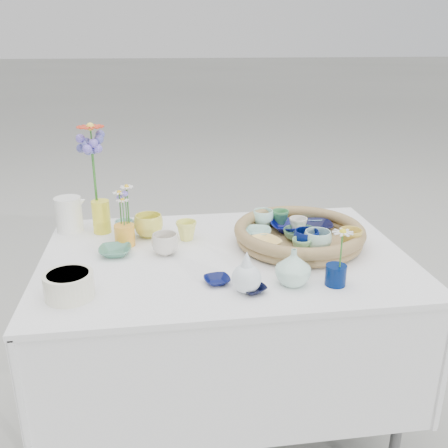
{
  "coord_description": "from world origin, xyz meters",
  "views": [
    {
      "loc": [
        -0.23,
        -1.58,
        1.47
      ],
      "look_at": [
        0.0,
        0.02,
        0.87
      ],
      "focal_mm": 40.0,
      "sensor_mm": 36.0,
      "label": 1
    }
  ],
  "objects": [
    {
      "name": "ground",
      "position": [
        0.0,
        0.0,
        0.0
      ],
      "size": [
        80.0,
        80.0,
        0.0
      ],
      "primitive_type": "plane",
      "color": "#A3A39A"
    },
    {
      "name": "display_table",
      "position": [
        0.0,
        0.0,
        0.0
      ],
      "size": [
        1.26,
        0.86,
        0.77
      ],
      "primitive_type": null,
      "color": "white",
      "rests_on": "ground"
    },
    {
      "name": "wicker_tray",
      "position": [
        0.28,
        0.05,
        0.8
      ],
      "size": [
        0.47,
        0.47,
        0.08
      ],
      "primitive_type": null,
      "color": "brown",
      "rests_on": "display_table"
    },
    {
      "name": "tray_ceramic_0",
      "position": [
        0.26,
        0.15,
        0.8
      ],
      "size": [
        0.13,
        0.13,
        0.03
      ],
      "primitive_type": "imported",
      "rotation": [
        0.0,
        0.0,
        -0.02
      ],
      "color": "#070B5B",
      "rests_on": "wicker_tray"
    },
    {
      "name": "tray_ceramic_1",
      "position": [
        0.37,
        0.14,
        0.8
      ],
      "size": [
        0.13,
        0.13,
        0.03
      ],
      "primitive_type": "imported",
      "rotation": [
        0.0,
        0.0,
        -0.05
      ],
      "color": "black",
      "rests_on": "wicker_tray"
    },
    {
      "name": "tray_ceramic_2",
      "position": [
        0.43,
        -0.06,
        0.82
      ],
      "size": [
        0.09,
        0.09,
        0.07
      ],
      "primitive_type": "imported",
      "rotation": [
        0.0,
        0.0,
        0.13
      ],
      "color": "gold",
      "rests_on": "wicker_tray"
    },
    {
      "name": "tray_ceramic_3",
      "position": [
        0.28,
        0.05,
        0.8
      ],
      "size": [
        0.16,
        0.16,
        0.04
      ],
      "primitive_type": "imported",
      "rotation": [
        0.0,
        0.0,
        -0.33
      ],
      "color": "#4C7B58",
      "rests_on": "wicker_tray"
    },
    {
      "name": "tray_ceramic_4",
      "position": [
        0.25,
        -0.08,
        0.81
      ],
      "size": [
        0.07,
        0.07,
        0.06
      ],
      "primitive_type": "imported",
      "rotation": [
        0.0,
        0.0,
        -0.1
      ],
      "color": "#78B376",
      "rests_on": "wicker_tray"
    },
    {
      "name": "tray_ceramic_5",
      "position": [
        0.14,
        0.11,
        0.8
      ],
      "size": [
        0.13,
        0.13,
        0.03
      ],
      "primitive_type": "imported",
      "rotation": [
        0.0,
        0.0,
        -0.2
      ],
      "color": "#8DC4B5",
      "rests_on": "wicker_tray"
    },
    {
      "name": "tray_ceramic_6",
      "position": [
        0.18,
        0.21,
        0.82
      ],
      "size": [
        0.1,
        0.1,
        0.06
      ],
      "primitive_type": "imported",
      "rotation": [
        0.0,
        0.0,
        0.21
      ],
      "color": "#BCF8EB",
      "rests_on": "wicker_tray"
    },
    {
      "name": "tray_ceramic_7",
      "position": [
        0.29,
        0.11,
        0.81
      ],
      "size": [
        0.08,
        0.08,
        0.06
      ],
      "primitive_type": "imported",
      "rotation": [
        0.0,
        0.0,
        -0.28
      ],
      "color": "silver",
      "rests_on": "wicker_tray"
    },
    {
      "name": "tray_ceramic_8",
      "position": [
        0.39,
        0.23,
        0.79
      ],
      "size": [
        0.11,
        0.11,
        0.02
      ],
      "primitive_type": "imported",
      "rotation": [
        0.0,
        0.0,
        -0.13
      ],
      "color": "#75AFDD",
      "rests_on": "wicker_tray"
    },
    {
      "name": "tray_ceramic_9",
      "position": [
        0.28,
        -0.04,
        0.82
      ],
      "size": [
        0.09,
        0.09,
        0.07
      ],
      "primitive_type": "imported",
      "rotation": [
        0.0,
        0.0,
        0.03
      ],
      "color": "#061257",
      "rests_on": "wicker_tray"
    },
    {
      "name": "tray_ceramic_10",
      "position": [
        0.14,
        0.0,
        0.8
      ],
      "size": [
        0.15,
        0.15,
        0.03
      ],
      "primitive_type": "imported",
      "rotation": [
        0.0,
        0.0,
        0.41
      ],
      "color": "#FFD771",
      "rests_on": "wicker_tray"
    },
    {
      "name": "tray_ceramic_11",
      "position": [
        0.31,
        -0.06,
        0.82
      ],
      "size": [
        0.12,
        0.12,
        0.08
      ],
      "primitive_type": "imported",
      "rotation": [
        0.0,
        0.0,
        -0.37
      ],
      "color": "silver",
      "rests_on": "wicker_tray"
    },
    {
      "name": "tray_ceramic_12",
      "position": [
        0.25,
        0.21,
        0.81
      ],
      "size": [
        0.08,
        0.08,
        0.06
      ],
      "primitive_type": "imported",
      "rotation": [
        0.0,
        0.0,
        -0.33
      ],
      "color": "#3E884F",
      "rests_on": "wicker_tray"
    },
    {
      "name": "loose_ceramic_0",
      "position": [
        -0.26,
        0.21,
        0.81
      ],
      "size": [
        0.12,
        0.12,
        0.09
      ],
      "primitive_type": "imported",
      "rotation": [
        0.0,
        0.0,
        -0.11
      ],
      "color": "#E1D94E",
      "rests_on": "display_table"
    },
    {
      "name": "loose_ceramic_1",
      "position": [
        -0.12,
        0.15,
        0.8
      ],
      "size": [
        0.1,
        0.1,
        0.07
      ],
      "primitive_type": "imported",
      "rotation": [
        0.0,
        0.0,
        -0.37
      ],
      "color": "#E9E967",
      "rests_on": "display_table"
    },
    {
      "name": "loose_ceramic_2",
      "position": [
        -0.38,
        0.05,
        0.78
      ],
      "size": [
        0.12,
        0.12,
        0.03
      ],
      "primitive_type": "imported",
      "rotation": [
        0.0,
        0.0,
        -0.04
      ],
      "color": "#457E66",
      "rests_on": "display_table"
    },
    {
      "name": "loose_ceramic_3",
      "position": [
        -0.21,
        0.03,
        0.8
      ],
      "size": [
        0.1,
        0.1,
        0.07
      ],
      "primitive_type": "imported",
      "rotation": [
        0.0,
        0.0,
        0.11
      ],
      "color": "beige",
      "rests_on": "display_table"
    },
    {
      "name": "loose_ceramic_4",
      "position": [
        -0.05,
        -0.22,
        0.77
      ],
      "size": [
        0.09,
        0.09,
        0.02
      ],
      "primitive_type": "imported",
      "rotation": [
        0.0,
        0.0,
        0.16
      ],
      "color": "#070E45",
      "rests_on": "display_table"
    },
    {
      "name": "loose_ceramic_5",
      "position": [
        -0.35,
        0.21,
        0.8
      ],
      "size": [
        0.08,
        0.08,
        0.07
      ],
      "primitive_type": "imported",
      "rotation": [
        0.0,
        0.0,
        0.2
      ],
      "color": "#88B8AC",
      "rests_on": "display_table"
    },
    {
      "name": "loose_ceramic_6",
      "position": [
        0.04,
        -0.28,
        0.77
      ],
      "size": [
        0.1,
        0.1,
        0.02
      ],
      "primitive_type": "imported",
      "rotation": [
        0.0,
        0.0,
        0.39
      ],
      "color": "black",
      "rests_on": "display_table"
    },
    {
      "name": "fluted_bowl",
      "position": [
        -0.49,
        -0.24,
        0.8
      ],
      "size": [
        0.17,
        0.17,
        0.07
      ],
      "primitive_type": null,
      "rotation": [
        0.0,
        0.0,
        -0.19
      ],
      "color": "silver",
      "rests_on": "display_table"
    },
    {
      "name": "bud_vase_paleblue",
      "position": [
        0.02,
        -0.28,
        0.83
      ],
      "size": [
        0.11,
        0.11,
        0.14
      ],
      "primitive_type": null,
      "rotation": [
        0.0,
        0.0,
        -0.35
      ],
      "color": "silver",
      "rests_on": "display_table"
    },
    {
      "name": "bud_vase_seafoam",
      "position": [
        0.17,
        -0.25,
        0.82
      ],
      "size": [
        0.11,
        0.11,
        0.11
      ],
      "primitive_type": "imported",
      "rotation": [
        0.0,
        0.0,
        0.04
      ],
      "color": "silver",
      "rests_on": "display_table"
    },
    {
      "name": "bud_vase_cobalt",
      "position": [
        0.3,
        -0.27,
        0.8
      ],
      "size": [
        0.08,
        0.08,
        0.06
      ],
      "primitive_type": "cylinder",
      "rotation": [
        0.0,
        0.0,
        0.21
      ],
      "color": "#001349",
      "rests_on": "display_table"
    },
    {
      "name": "single_daisy",
      "position": [
        0.31,
        -0.28,
        0.88
      ],
      "size": [
        0.09,
        0.09,
        0.13
      ],
      "primitive_type": null,
      "rotation": [
        0.0,
        0.0,
        0.37
      ],
      "color": "white",
      "rests_on": "bud_vase_cobalt"
    },
    {
      "name": "tall_vase_yellow",
      "position": [
        -0.44,
        0.28,
        0.83
      ],
      "size": [
        0.08,
        0.08,
        0.13
      ],
      "primitive_type": "cylinder",
      "rotation": [
        0.0,
        0.0,
        0.21
      ],
      "color": "yellow",
      "rests_on": "display_table"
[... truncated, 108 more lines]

